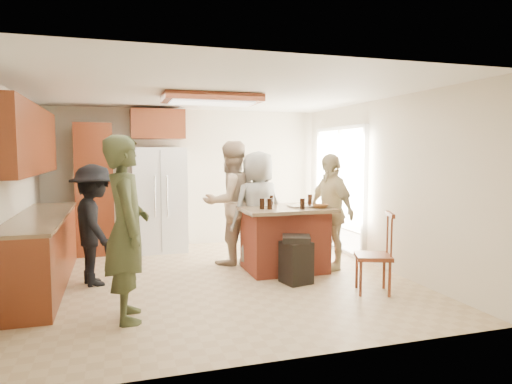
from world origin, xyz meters
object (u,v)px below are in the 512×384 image
object	(u,v)px
spindle_chair	(375,256)
person_behind_right	(258,209)
person_behind_left	(231,203)
kitchen_island	(284,238)
person_side_right	(330,211)
trash_bin	(296,259)
person_counter	(94,225)
refrigerator	(159,199)
person_front_left	(127,229)

from	to	relation	value
spindle_chair	person_behind_right	bearing A→B (deg)	119.47
person_behind_left	kitchen_island	world-z (taller)	person_behind_left
person_behind_left	person_behind_right	world-z (taller)	person_behind_left
person_behind_left	person_side_right	distance (m)	1.51
person_side_right	kitchen_island	size ratio (longest dim) A/B	1.33
spindle_chair	trash_bin	bearing A→B (deg)	139.14
person_counter	person_side_right	bearing A→B (deg)	-108.86
refrigerator	spindle_chair	bearing A→B (deg)	-54.58
person_behind_left	trash_bin	bearing A→B (deg)	94.96
person_behind_right	spindle_chair	xyz separation A→B (m)	(0.96, -1.70, -0.42)
person_behind_left	person_side_right	size ratio (longest dim) A/B	1.11
person_front_left	spindle_chair	size ratio (longest dim) A/B	1.90
person_counter	kitchen_island	world-z (taller)	person_counter
person_counter	kitchen_island	bearing A→B (deg)	-107.28
person_counter	kitchen_island	xyz separation A→B (m)	(2.61, -0.06, -0.31)
trash_bin	spindle_chair	distance (m)	1.02
person_behind_right	refrigerator	distance (m)	2.02
person_front_left	person_counter	size ratio (longest dim) A/B	1.21
kitchen_island	person_behind_left	bearing A→B (deg)	135.15
refrigerator	spindle_chair	xyz separation A→B (m)	(2.29, -3.23, -0.45)
trash_bin	person_front_left	bearing A→B (deg)	-161.95
person_behind_left	person_counter	size ratio (longest dim) A/B	1.21
refrigerator	spindle_chair	size ratio (longest dim) A/B	1.81
person_behind_left	refrigerator	bearing A→B (deg)	-70.55
person_behind_left	refrigerator	size ratio (longest dim) A/B	1.05
refrigerator	kitchen_island	world-z (taller)	refrigerator
person_front_left	person_behind_left	xyz separation A→B (m)	(1.59, 2.00, 0.00)
person_behind_right	person_side_right	bearing A→B (deg)	138.10
kitchen_island	trash_bin	world-z (taller)	kitchen_island
person_behind_right	refrigerator	size ratio (longest dim) A/B	0.97
person_behind_left	trash_bin	xyz separation A→B (m)	(0.56, -1.30, -0.63)
person_behind_left	spindle_chair	size ratio (longest dim) A/B	1.90
person_front_left	refrigerator	bearing A→B (deg)	-12.91
person_behind_left	person_counter	bearing A→B (deg)	-1.72
person_behind_left	person_side_right	world-z (taller)	person_behind_left
spindle_chair	person_counter	bearing A→B (deg)	157.19
person_front_left	trash_bin	size ratio (longest dim) A/B	3.00
person_behind_right	kitchen_island	size ratio (longest dim) A/B	1.36
person_behind_left	trash_bin	world-z (taller)	person_behind_left
person_counter	spindle_chair	xyz separation A→B (m)	(3.29, -1.38, -0.33)
refrigerator	trash_bin	world-z (taller)	refrigerator
person_side_right	kitchen_island	distance (m)	0.78
person_counter	refrigerator	size ratio (longest dim) A/B	0.87
refrigerator	trash_bin	distance (m)	3.04
spindle_chair	person_side_right	bearing A→B (deg)	90.17
person_behind_right	person_side_right	xyz separation A→B (m)	(0.96, -0.48, -0.02)
refrigerator	kitchen_island	size ratio (longest dim) A/B	1.41
person_side_right	person_behind_left	bearing A→B (deg)	-128.91
kitchen_island	trash_bin	bearing A→B (deg)	-97.12
person_counter	refrigerator	world-z (taller)	refrigerator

